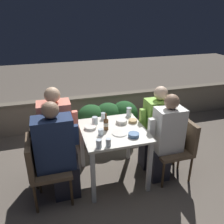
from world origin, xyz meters
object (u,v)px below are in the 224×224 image
Objects in this scene: person_white_polo at (166,138)px; chair_right_near at (178,143)px; chair_left_far at (45,150)px; person_coral_top at (59,137)px; chair_left_near at (42,165)px; chair_right_far at (168,133)px; person_navy_jumper at (58,153)px; beer_bottle at (106,124)px; potted_plant at (164,119)px; person_green_blouse at (156,128)px.

chair_right_near is at bearing -0.00° from person_white_polo.
person_coral_top is at bearing 0.00° from chair_left_far.
chair_left_near is at bearing 179.12° from person_white_polo.
chair_left_far is 1.75m from chair_right_far.
person_navy_jumper is 0.69m from beer_bottle.
person_navy_jumper is 0.96× the size of person_coral_top.
chair_left_far is at bearing 180.00° from person_coral_top.
person_white_polo is (1.39, -0.02, -0.02)m from person_navy_jumper.
chair_right_near is 1.03m from beer_bottle.
person_navy_jumper is at bearing 179.12° from chair_right_near.
chair_left_near is 1.79m from chair_right_near.
person_navy_jumper is at bearing 178.99° from person_white_polo.
person_coral_top reaches higher than chair_left_near.
chair_left_near is 0.66× the size of person_navy_jumper.
person_navy_jumper reaches higher than person_white_polo.
person_coral_top is 1.85m from potted_plant.
chair_left_far reaches higher than potted_plant.
person_navy_jumper is 1.52× the size of chair_left_far.
person_green_blouse reaches higher than person_white_polo.
chair_right_far is at bearing 89.10° from chair_right_near.
person_green_blouse is (0.01, 0.30, 0.00)m from person_white_polo.
person_white_polo is 0.99× the size of person_green_blouse.
chair_right_near is at bearing -11.14° from chair_left_far.
chair_left_far is at bearing 168.86° from chair_right_near.
chair_left_near is 1.11× the size of potted_plant.
person_green_blouse is (-0.20, -0.00, 0.11)m from chair_right_far.
beer_bottle reaches higher than potted_plant.
person_coral_top is at bearing 82.59° from person_navy_jumper.
person_navy_jumper is at bearing -170.19° from chair_right_far.
beer_bottle is 0.29× the size of potted_plant.
person_green_blouse is at bearing 123.09° from chair_right_near.
potted_plant is at bearing 50.95° from person_green_blouse.
chair_left_near is 0.68× the size of person_green_blouse.
potted_plant is at bearing 23.77° from person_navy_jumper.
person_white_polo is 0.81m from beer_bottle.
chair_left_far is at bearing 178.40° from person_green_blouse.
person_green_blouse is at bearing 9.82° from chair_left_near.
person_white_polo is (1.35, -0.34, -0.05)m from person_coral_top.
chair_right_near is 1.00× the size of chair_right_far.
beer_bottle is (0.63, 0.18, 0.20)m from person_navy_jumper.
person_white_polo is (1.59, -0.02, 0.11)m from chair_left_near.
potted_plant is at bearing 15.18° from person_coral_top.
person_navy_jumper is 1.59m from chair_right_near.
chair_right_near is 0.68× the size of person_green_blouse.
chair_left_far is at bearing 116.02° from person_navy_jumper.
chair_right_far is (0.00, 0.30, 0.00)m from chair_right_near.
chair_right_near is at bearing -56.91° from person_green_blouse.
beer_bottle reaches higher than chair_right_near.
person_green_blouse is 1.63× the size of potted_plant.
chair_right_near is at bearing -12.51° from person_coral_top.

